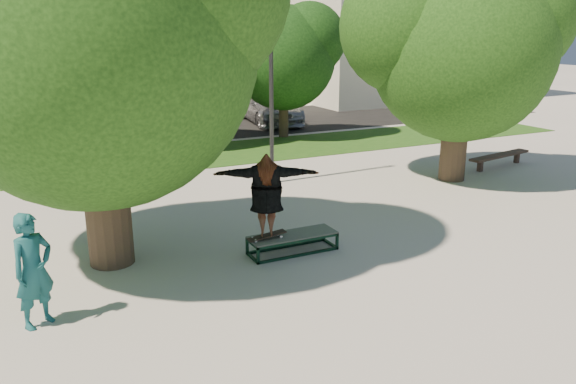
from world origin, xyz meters
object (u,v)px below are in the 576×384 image
grind_box (293,243)px  car_grey (112,116)px  bystander (33,270)px  lamppost (271,74)px  tree_left (84,23)px  car_dark (98,114)px  car_silver_a (5,127)px  tree_right (458,38)px  car_silver_b (269,106)px  bench (500,156)px

grind_box → car_grey: size_ratio=0.35×
bystander → lamppost: bearing=9.2°
tree_left → car_dark: (2.02, 15.06, -3.62)m
tree_left → car_silver_a: 14.42m
tree_left → car_grey: (2.53, 14.57, -3.70)m
tree_right → lamppost: bearing=158.7°
car_grey → bystander: bearing=-95.3°
car_grey → car_silver_b: bearing=4.7°
car_grey → car_dark: bearing=143.9°
lamppost → bystander: bearing=-138.0°
tree_right → tree_left: bearing=-169.0°
lamppost → bench: size_ratio=2.19×
tree_left → bench: size_ratio=2.55×
tree_right → bench: 4.57m
car_silver_a → car_dark: car_dark is taller
bystander → bench: (14.09, 4.49, -0.53)m
car_grey → grind_box: bearing=-79.0°
tree_right → lamppost: (-4.92, 1.92, -0.94)m
car_grey → car_silver_b: 7.32m
car_dark → car_silver_b: size_ratio=0.92×
car_dark → grind_box: bearing=-95.5°
bench → car_silver_b: car_silver_b is taller
tree_left → lamppost: bearing=36.4°
tree_left → bystander: 4.28m
bystander → car_silver_a: (-0.35, 15.87, -0.21)m
tree_left → grind_box: 5.58m
car_silver_b → grind_box: bearing=-105.0°
tree_left → car_silver_b: 17.64m
bystander → car_dark: 17.42m
tree_right → bench: (2.58, 0.46, -3.74)m
lamppost → car_dark: size_ratio=1.25×
tree_left → tree_right: (10.21, 1.99, -0.33)m
bench → car_grey: 15.88m
bystander → car_silver_a: bystander is taller
grind_box → car_dark: (-1.43, 16.19, 0.62)m
tree_left → grind_box: tree_left is taller
bench → car_dark: bearing=120.2°
tree_right → bystander: 12.61m
tree_left → car_silver_b: size_ratio=1.33×
tree_right → car_silver_a: bearing=135.1°
bench → tree_right: bearing=179.8°
bystander → bench: size_ratio=0.64×
tree_right → lamppost: 5.36m
grind_box → car_grey: bearing=93.4°
tree_right → bench: bearing=10.1°
bystander → car_silver_b: bearing=22.7°
car_silver_a → car_silver_b: (11.49, 0.35, 0.10)m
car_silver_a → car_dark: (3.67, 1.23, 0.13)m
bench → car_dark: size_ratio=0.57×
tree_left → tree_right: bearing=11.0°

